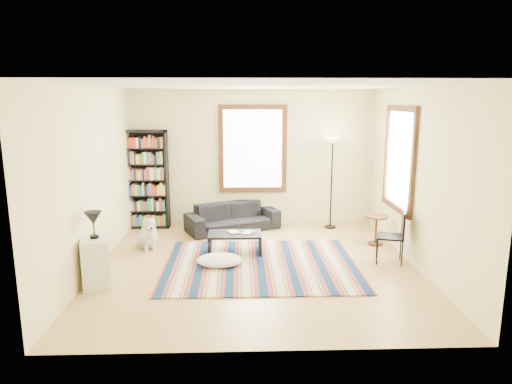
{
  "coord_description": "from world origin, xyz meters",
  "views": [
    {
      "loc": [
        -0.25,
        -6.87,
        2.61
      ],
      "look_at": [
        0.0,
        0.5,
        1.1
      ],
      "focal_mm": 32.0,
      "sensor_mm": 36.0,
      "label": 1
    }
  ],
  "objects_px": {
    "floor_cushion": "(219,260)",
    "bookshelf": "(146,180)",
    "folding_chair": "(390,237)",
    "white_cabinet": "(96,262)",
    "dog": "(147,232)",
    "floor_lamp": "(331,183)",
    "coffee_table": "(235,243)",
    "side_table": "(376,230)",
    "sofa": "(233,217)"
  },
  "relations": [
    {
      "from": "bookshelf",
      "to": "coffee_table",
      "type": "height_order",
      "value": "bookshelf"
    },
    {
      "from": "sofa",
      "to": "floor_cushion",
      "type": "relative_size",
      "value": 2.53
    },
    {
      "from": "side_table",
      "to": "folding_chair",
      "type": "relative_size",
      "value": 0.63
    },
    {
      "from": "side_table",
      "to": "folding_chair",
      "type": "height_order",
      "value": "folding_chair"
    },
    {
      "from": "floor_lamp",
      "to": "dog",
      "type": "distance_m",
      "value": 3.75
    },
    {
      "from": "dog",
      "to": "white_cabinet",
      "type": "bearing_deg",
      "value": -126.52
    },
    {
      "from": "folding_chair",
      "to": "dog",
      "type": "xyz_separation_m",
      "value": [
        -4.06,
        0.85,
        -0.14
      ]
    },
    {
      "from": "coffee_table",
      "to": "white_cabinet",
      "type": "height_order",
      "value": "white_cabinet"
    },
    {
      "from": "bookshelf",
      "to": "coffee_table",
      "type": "bearing_deg",
      "value": -43.05
    },
    {
      "from": "floor_lamp",
      "to": "dog",
      "type": "relative_size",
      "value": 3.19
    },
    {
      "from": "sofa",
      "to": "folding_chair",
      "type": "height_order",
      "value": "folding_chair"
    },
    {
      "from": "bookshelf",
      "to": "floor_lamp",
      "type": "relative_size",
      "value": 1.08
    },
    {
      "from": "floor_cushion",
      "to": "folding_chair",
      "type": "height_order",
      "value": "folding_chair"
    },
    {
      "from": "side_table",
      "to": "white_cabinet",
      "type": "height_order",
      "value": "white_cabinet"
    },
    {
      "from": "sofa",
      "to": "white_cabinet",
      "type": "xyz_separation_m",
      "value": [
        -1.88,
        -2.73,
        0.08
      ]
    },
    {
      "from": "coffee_table",
      "to": "dog",
      "type": "relative_size",
      "value": 1.54
    },
    {
      "from": "coffee_table",
      "to": "floor_cushion",
      "type": "xyz_separation_m",
      "value": [
        -0.24,
        -0.58,
        -0.09
      ]
    },
    {
      "from": "sofa",
      "to": "bookshelf",
      "type": "bearing_deg",
      "value": 147.03
    },
    {
      "from": "floor_cushion",
      "to": "bookshelf",
      "type": "bearing_deg",
      "value": 124.72
    },
    {
      "from": "side_table",
      "to": "coffee_table",
      "type": "bearing_deg",
      "value": -171.1
    },
    {
      "from": "folding_chair",
      "to": "sofa",
      "type": "bearing_deg",
      "value": 158.78
    },
    {
      "from": "bookshelf",
      "to": "floor_lamp",
      "type": "height_order",
      "value": "bookshelf"
    },
    {
      "from": "sofa",
      "to": "floor_cushion",
      "type": "distance_m",
      "value": 2.03
    },
    {
      "from": "coffee_table",
      "to": "floor_cushion",
      "type": "relative_size",
      "value": 1.23
    },
    {
      "from": "floor_lamp",
      "to": "folding_chair",
      "type": "bearing_deg",
      "value": -74.54
    },
    {
      "from": "folding_chair",
      "to": "white_cabinet",
      "type": "distance_m",
      "value": 4.52
    },
    {
      "from": "floor_cushion",
      "to": "floor_lamp",
      "type": "height_order",
      "value": "floor_lamp"
    },
    {
      "from": "bookshelf",
      "to": "floor_lamp",
      "type": "distance_m",
      "value": 3.77
    },
    {
      "from": "sofa",
      "to": "folding_chair",
      "type": "bearing_deg",
      "value": -61.32
    },
    {
      "from": "bookshelf",
      "to": "folding_chair",
      "type": "height_order",
      "value": "bookshelf"
    },
    {
      "from": "bookshelf",
      "to": "folding_chair",
      "type": "xyz_separation_m",
      "value": [
        4.33,
        -2.21,
        -0.57
      ]
    },
    {
      "from": "bookshelf",
      "to": "white_cabinet",
      "type": "xyz_separation_m",
      "value": [
        -0.12,
        -3.0,
        -0.65
      ]
    },
    {
      "from": "coffee_table",
      "to": "dog",
      "type": "bearing_deg",
      "value": 167.57
    },
    {
      "from": "bookshelf",
      "to": "side_table",
      "type": "bearing_deg",
      "value": -16.53
    },
    {
      "from": "coffee_table",
      "to": "side_table",
      "type": "bearing_deg",
      "value": 8.9
    },
    {
      "from": "white_cabinet",
      "to": "bookshelf",
      "type": "bearing_deg",
      "value": 71.51
    },
    {
      "from": "bookshelf",
      "to": "floor_cushion",
      "type": "bearing_deg",
      "value": -55.28
    },
    {
      "from": "coffee_table",
      "to": "floor_cushion",
      "type": "bearing_deg",
      "value": -112.54
    },
    {
      "from": "sofa",
      "to": "floor_lamp",
      "type": "xyz_separation_m",
      "value": [
        2.0,
        0.1,
        0.66
      ]
    },
    {
      "from": "floor_lamp",
      "to": "white_cabinet",
      "type": "height_order",
      "value": "floor_lamp"
    },
    {
      "from": "sofa",
      "to": "coffee_table",
      "type": "bearing_deg",
      "value": -111.95
    },
    {
      "from": "floor_lamp",
      "to": "side_table",
      "type": "relative_size",
      "value": 3.44
    },
    {
      "from": "floor_lamp",
      "to": "dog",
      "type": "bearing_deg",
      "value": -161.24
    },
    {
      "from": "floor_lamp",
      "to": "folding_chair",
      "type": "distance_m",
      "value": 2.17
    },
    {
      "from": "dog",
      "to": "floor_lamp",
      "type": "bearing_deg",
      "value": -4.47
    },
    {
      "from": "sofa",
      "to": "coffee_table",
      "type": "relative_size",
      "value": 2.06
    },
    {
      "from": "floor_lamp",
      "to": "bookshelf",
      "type": "bearing_deg",
      "value": 177.42
    },
    {
      "from": "floor_cushion",
      "to": "side_table",
      "type": "distance_m",
      "value": 2.97
    },
    {
      "from": "sofa",
      "to": "white_cabinet",
      "type": "relative_size",
      "value": 2.64
    },
    {
      "from": "side_table",
      "to": "dog",
      "type": "height_order",
      "value": "dog"
    }
  ]
}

